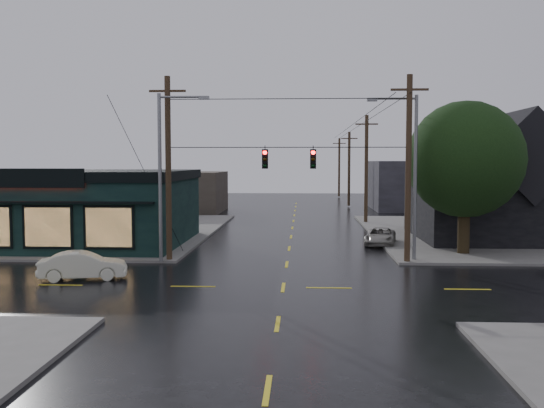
{
  "coord_description": "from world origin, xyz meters",
  "views": [
    {
      "loc": [
        0.83,
        -26.29,
        5.52
      ],
      "look_at": [
        -0.7,
        4.15,
        3.39
      ],
      "focal_mm": 40.0,
      "sensor_mm": 36.0,
      "label": 1
    }
  ],
  "objects_px": {
    "utility_pole_nw": "(169,262)",
    "suv_silver": "(380,237)",
    "utility_pole_ne": "(407,264)",
    "corner_tree": "(465,160)",
    "sedan_cream": "(83,266)"
  },
  "relations": [
    {
      "from": "corner_tree",
      "to": "suv_silver",
      "type": "height_order",
      "value": "corner_tree"
    },
    {
      "from": "corner_tree",
      "to": "utility_pole_nw",
      "type": "distance_m",
      "value": 18.03
    },
    {
      "from": "utility_pole_ne",
      "to": "sedan_cream",
      "type": "xyz_separation_m",
      "value": [
        -15.95,
        -5.16,
        0.66
      ]
    },
    {
      "from": "utility_pole_nw",
      "to": "suv_silver",
      "type": "bearing_deg",
      "value": 30.51
    },
    {
      "from": "utility_pole_nw",
      "to": "suv_silver",
      "type": "xyz_separation_m",
      "value": [
        12.5,
        7.37,
        0.57
      ]
    },
    {
      "from": "utility_pole_nw",
      "to": "corner_tree",
      "type": "bearing_deg",
      "value": 10.66
    },
    {
      "from": "utility_pole_ne",
      "to": "utility_pole_nw",
      "type": "bearing_deg",
      "value": 180.0
    },
    {
      "from": "utility_pole_nw",
      "to": "sedan_cream",
      "type": "distance_m",
      "value": 5.98
    },
    {
      "from": "suv_silver",
      "to": "utility_pole_ne",
      "type": "bearing_deg",
      "value": -75.5
    },
    {
      "from": "utility_pole_nw",
      "to": "utility_pole_ne",
      "type": "height_order",
      "value": "same"
    },
    {
      "from": "sedan_cream",
      "to": "suv_silver",
      "type": "relative_size",
      "value": 0.97
    },
    {
      "from": "utility_pole_ne",
      "to": "suv_silver",
      "type": "distance_m",
      "value": 7.41
    },
    {
      "from": "corner_tree",
      "to": "utility_pole_nw",
      "type": "height_order",
      "value": "corner_tree"
    },
    {
      "from": "utility_pole_nw",
      "to": "utility_pole_ne",
      "type": "bearing_deg",
      "value": 0.0
    },
    {
      "from": "corner_tree",
      "to": "suv_silver",
      "type": "distance_m",
      "value": 7.88
    }
  ]
}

